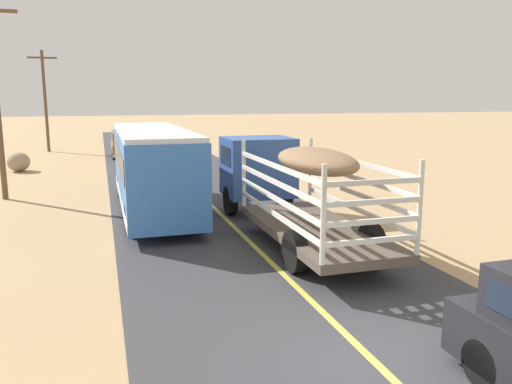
# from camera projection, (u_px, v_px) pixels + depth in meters

# --- Properties ---
(ground_plane) EXTENTS (240.00, 240.00, 0.00)m
(ground_plane) POSITION_uv_depth(u_px,v_px,m) (375.00, 363.00, 8.51)
(ground_plane) COLOR tan
(road_surface) EXTENTS (8.00, 120.00, 0.02)m
(road_surface) POSITION_uv_depth(u_px,v_px,m) (375.00, 363.00, 8.51)
(road_surface) COLOR #38383D
(road_surface) RESTS_ON ground
(road_centre_line) EXTENTS (0.16, 117.60, 0.00)m
(road_centre_line) POSITION_uv_depth(u_px,v_px,m) (375.00, 362.00, 8.51)
(road_centre_line) COLOR #D8CC4C
(road_centre_line) RESTS_ON road_surface
(livestock_truck) EXTENTS (2.53, 9.70, 3.02)m
(livestock_truck) POSITION_uv_depth(u_px,v_px,m) (277.00, 176.00, 17.11)
(livestock_truck) COLOR #3359A5
(livestock_truck) RESTS_ON road_surface
(bus) EXTENTS (2.54, 10.00, 3.21)m
(bus) POSITION_uv_depth(u_px,v_px,m) (153.00, 168.00, 19.41)
(bus) COLOR #3872C6
(bus) RESTS_ON road_surface
(car_far) EXTENTS (1.90, 4.62, 1.93)m
(car_far) POSITION_uv_depth(u_px,v_px,m) (125.00, 143.00, 37.35)
(car_far) COLOR #8C7259
(car_far) RESTS_ON road_surface
(power_pole_far) EXTENTS (2.20, 0.24, 8.09)m
(power_pole_far) POSITION_uv_depth(u_px,v_px,m) (45.00, 98.00, 40.69)
(power_pole_far) COLOR brown
(power_pole_far) RESTS_ON ground
(boulder_near_shoulder) EXTENTS (1.30, 1.50, 1.16)m
(boulder_near_shoulder) POSITION_uv_depth(u_px,v_px,m) (19.00, 162.00, 30.34)
(boulder_near_shoulder) COLOR gray
(boulder_near_shoulder) RESTS_ON ground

